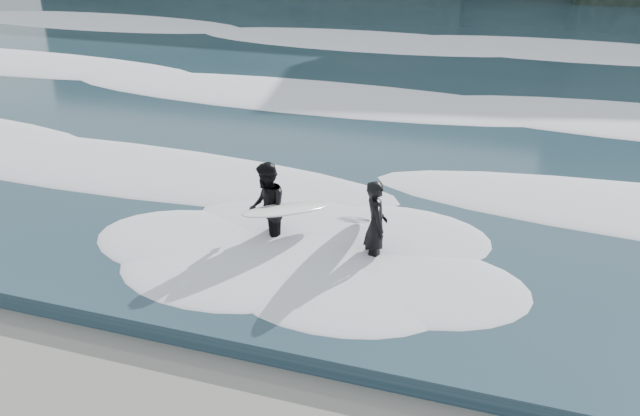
# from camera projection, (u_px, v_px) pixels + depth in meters

# --- Properties ---
(sea) EXTENTS (90.00, 52.00, 0.30)m
(sea) POSITION_uv_depth(u_px,v_px,m) (489.00, 34.00, 32.21)
(sea) COLOR #243C4A
(sea) RESTS_ON ground
(foam_near) EXTENTS (60.00, 3.20, 0.20)m
(foam_near) POSITION_uv_depth(u_px,v_px,m) (373.00, 184.00, 14.81)
(foam_near) COLOR white
(foam_near) RESTS_ON sea
(foam_mid) EXTENTS (60.00, 4.00, 0.24)m
(foam_mid) POSITION_uv_depth(u_px,v_px,m) (436.00, 100.00, 20.86)
(foam_mid) COLOR white
(foam_mid) RESTS_ON sea
(foam_far) EXTENTS (60.00, 4.80, 0.30)m
(foam_far) POSITION_uv_depth(u_px,v_px,m) (478.00, 44.00, 28.63)
(foam_far) COLOR white
(foam_far) RESTS_ON sea
(surfer_left) EXTENTS (1.16, 2.05, 1.62)m
(surfer_left) POSITION_uv_depth(u_px,v_px,m) (370.00, 224.00, 12.01)
(surfer_left) COLOR black
(surfer_left) RESTS_ON ground
(surfer_right) EXTENTS (1.57, 2.16, 1.68)m
(surfer_right) POSITION_uv_depth(u_px,v_px,m) (270.00, 209.00, 12.54)
(surfer_right) COLOR black
(surfer_right) RESTS_ON ground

